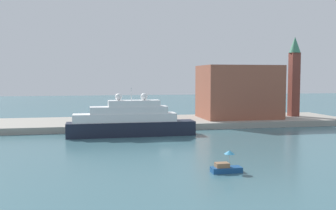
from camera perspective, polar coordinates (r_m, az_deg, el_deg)
name	(u,v)px	position (r m, az deg, el deg)	size (l,w,h in m)	color
ground	(166,142)	(77.11, -0.33, -5.53)	(400.00, 400.00, 0.00)	#3D6670
quay_dock	(146,123)	(103.59, -3.25, -2.61)	(110.00, 22.49, 1.53)	gray
large_yacht	(130,121)	(85.22, -5.68, -2.45)	(28.11, 4.78, 10.63)	black
small_motorboat	(226,166)	(53.70, 8.58, -8.97)	(4.18, 1.69, 3.03)	navy
harbor_building	(239,92)	(109.64, 10.42, 1.95)	(21.11, 14.55, 14.65)	#93513D
bell_tower	(294,73)	(118.06, 18.21, 4.56)	(3.29, 3.29, 23.11)	brown
parked_car	(83,121)	(98.22, -12.45, -2.29)	(4.08, 1.86, 1.33)	#1E4C99
person_figure	(96,120)	(97.10, -10.62, -2.25)	(0.36, 0.36, 1.55)	#334C8C
mooring_bollard	(137,123)	(93.09, -4.61, -2.72)	(0.41, 0.41, 0.60)	black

